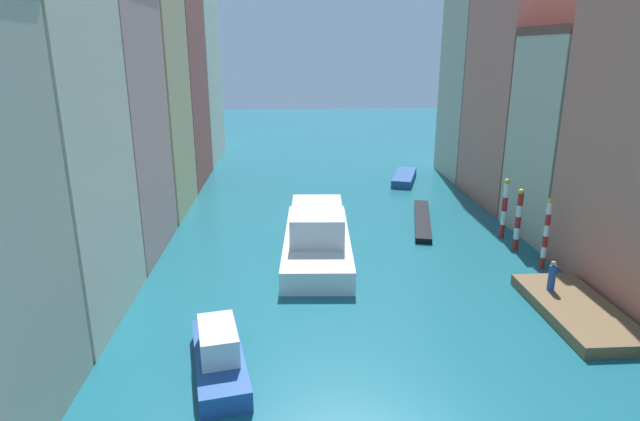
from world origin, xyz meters
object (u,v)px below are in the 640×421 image
Objects in this scene: waterfront_dock at (577,310)px; motorboat_0 at (219,355)px; motorboat_1 at (404,177)px; mooring_pole_1 at (518,219)px; gondola_black at (422,220)px; person_on_dock at (552,277)px; vaporetto_white at (317,236)px; mooring_pole_2 at (504,208)px; mooring_pole_0 at (546,233)px.

motorboat_0 reaches higher than waterfront_dock.
waterfront_dock is at bearing 12.01° from motorboat_0.
waterfront_dock is at bearing -84.83° from motorboat_1.
mooring_pole_1 is 18.92m from motorboat_1.
waterfront_dock is 8.87m from mooring_pole_1.
gondola_black is 12.83m from motorboat_1.
vaporetto_white reaches higher than person_on_dock.
mooring_pole_2 is at bearing 39.96° from motorboat_0.
mooring_pole_2 reaches higher than person_on_dock.
vaporetto_white is (-11.99, 8.82, 0.88)m from waterfront_dock.
person_on_dock is 0.23× the size of motorboat_1.
waterfront_dock is at bearing -100.07° from mooring_pole_0.
motorboat_1 is at bearing 95.17° from waterfront_dock.
mooring_pole_1 is 0.98× the size of mooring_pole_2.
motorboat_0 is (-12.68, -18.02, 0.53)m from gondola_black.
waterfront_dock is 0.61× the size of vaporetto_white.
gondola_black is 1.37× the size of motorboat_1.
vaporetto_white is 2.03× the size of motorboat_0.
vaporetto_white is at bearing 179.33° from mooring_pole_1.
mooring_pole_0 is 5.23m from mooring_pole_2.
waterfront_dock is 1.80× the size of mooring_pole_2.
mooring_pole_2 is at bearing 89.68° from mooring_pole_1.
vaporetto_white reaches higher than motorboat_0.
mooring_pole_0 is at bearing -60.95° from gondola_black.
mooring_pole_1 reaches higher than vaporetto_white.
vaporetto_white reaches higher than motorboat_1.
mooring_pole_2 is 0.61× the size of motorboat_1.
mooring_pole_0 reaches higher than motorboat_0.
mooring_pole_0 is 1.03× the size of mooring_pole_2.
gondola_black is (8.11, 5.69, -0.97)m from vaporetto_white.
gondola_black is at bearing 141.83° from mooring_pole_2.
mooring_pole_1 is at bearing 85.60° from waterfront_dock.
mooring_pole_0 is 0.71× the size of motorboat_0.
motorboat_0 reaches higher than motorboat_1.
mooring_pole_0 is 1.06× the size of mooring_pole_1.
person_on_dock is at bearing 107.05° from waterfront_dock.
vaporetto_white is 20.76m from motorboat_1.
motorboat_0 is at bearing -114.61° from motorboat_1.
waterfront_dock is 4.70× the size of person_on_dock.
mooring_pole_2 reaches higher than gondola_black.
mooring_pole_2 is 22.53m from motorboat_0.
mooring_pole_0 is at bearing 69.08° from person_on_dock.
gondola_black is 1.55× the size of motorboat_0.
vaporetto_white is 1.32× the size of gondola_black.
mooring_pole_0 is 21.90m from motorboat_1.
gondola_black is at bearing 127.89° from mooring_pole_1.
vaporetto_white is at bearing -117.32° from motorboat_1.
person_on_dock is at bearing -110.92° from mooring_pole_0.
motorboat_0 is 33.84m from motorboat_1.
motorboat_0 is at bearing -144.71° from mooring_pole_1.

